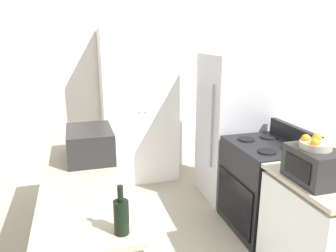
% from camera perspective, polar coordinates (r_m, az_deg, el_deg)
% --- Properties ---
extents(wall_back, '(7.00, 0.06, 2.60)m').
position_cam_1_polar(wall_back, '(4.62, -5.00, 7.68)').
color(wall_back, silver).
rests_on(wall_back, ground_plane).
extents(counter_left, '(0.60, 2.28, 0.91)m').
position_cam_1_polar(counter_left, '(2.98, -14.11, -15.17)').
color(counter_left, silver).
rests_on(counter_left, ground_plane).
extents(counter_right, '(0.60, 0.79, 0.91)m').
position_cam_1_polar(counter_right, '(2.94, 24.62, -16.66)').
color(counter_right, silver).
rests_on(counter_right, ground_plane).
extents(pantry_cabinet, '(0.97, 0.52, 2.01)m').
position_cam_1_polar(pantry_cabinet, '(4.37, -5.03, 3.29)').
color(pantry_cabinet, white).
rests_on(pantry_cabinet, ground_plane).
extents(stove, '(0.66, 0.78, 1.07)m').
position_cam_1_polar(stove, '(3.50, 16.38, -10.02)').
color(stove, black).
rests_on(stove, ground_plane).
extents(refrigerator, '(0.71, 0.70, 1.73)m').
position_cam_1_polar(refrigerator, '(4.00, 11.16, -0.24)').
color(refrigerator, '#B7B7BC').
rests_on(refrigerator, ground_plane).
extents(microwave, '(0.38, 0.51, 0.26)m').
position_cam_1_polar(microwave, '(2.88, -13.39, -3.02)').
color(microwave, black).
rests_on(microwave, counter_left).
extents(wine_bottle, '(0.08, 0.08, 0.28)m').
position_cam_1_polar(wine_bottle, '(1.83, -8.14, -15.23)').
color(wine_bottle, black).
rests_on(wine_bottle, counter_left).
extents(toaster_oven, '(0.29, 0.39, 0.25)m').
position_cam_1_polar(toaster_oven, '(2.60, 24.12, -6.27)').
color(toaster_oven, black).
rests_on(toaster_oven, counter_right).
extents(fruit_bowl, '(0.22, 0.22, 0.09)m').
position_cam_1_polar(fruit_bowl, '(2.55, 24.21, -2.82)').
color(fruit_bowl, '#B2A893').
rests_on(fruit_bowl, toaster_oven).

